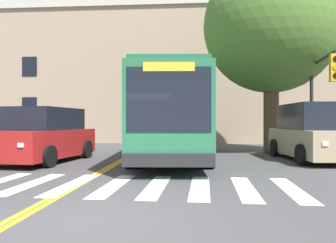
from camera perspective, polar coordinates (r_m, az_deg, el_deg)
The scene contains 11 objects.
ground_plane at distance 5.52m, azimuth -13.86°, elevation -16.43°, with size 120.00×120.00×0.00m, color #424244.
crosswalk at distance 8.24m, azimuth -9.43°, elevation -10.89°, with size 8.94×3.26×0.01m.
lane_line_yellow_inner at distance 22.11m, azimuth -3.28°, elevation -4.05°, with size 0.12×36.00×0.01m, color gold.
lane_line_yellow_outer at distance 22.09m, azimuth -2.87°, elevation -4.05°, with size 0.12×36.00×0.01m, color gold.
city_bus at distance 14.58m, azimuth 0.42°, elevation 1.01°, with size 3.45×12.00×3.41m.
car_red_near_lane at distance 13.58m, azimuth -20.48°, elevation -2.37°, with size 2.66×5.01×2.09m.
car_tan_far_lane at distance 14.39m, azimuth 23.64°, elevation -1.94°, with size 2.43×5.08×2.28m.
car_black_behind_bus at distance 25.21m, azimuth 4.34°, elevation -1.72°, with size 2.06×3.98×1.75m.
traffic_light_near_corner at distance 15.11m, azimuth 25.12°, elevation 5.71°, with size 0.57×3.47×4.64m.
street_tree_curbside_large at distance 17.68m, azimuth 17.52°, elevation 15.37°, with size 8.97×8.78×9.56m.
building_facade at distance 27.84m, azimuth 4.10°, elevation 7.70°, with size 29.55×9.06×10.58m.
Camera 1 is at (1.65, -5.03, 1.56)m, focal length 35.00 mm.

